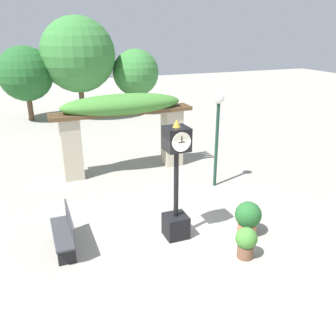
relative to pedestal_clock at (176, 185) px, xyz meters
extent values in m
plane|color=gray|center=(0.02, -0.20, -1.35)|extent=(60.00, 60.00, 0.00)
cube|color=black|center=(0.00, 0.00, -1.08)|extent=(0.54, 0.54, 0.56)
cylinder|color=black|center=(0.00, 0.00, 0.01)|extent=(0.11, 0.11, 1.60)
cylinder|color=gold|center=(0.00, 0.00, 0.83)|extent=(0.18, 0.18, 0.04)
cube|color=black|center=(0.00, 0.00, 1.11)|extent=(0.52, 0.52, 0.52)
cylinder|color=beige|center=(0.00, -0.27, 1.11)|extent=(0.43, 0.02, 0.43)
cylinder|color=beige|center=(0.00, 0.27, 1.11)|extent=(0.43, 0.02, 0.43)
cube|color=black|center=(0.00, -0.28, 1.11)|extent=(0.15, 0.01, 0.02)
cube|color=black|center=(0.00, -0.28, 1.17)|extent=(0.02, 0.01, 0.14)
cone|color=gold|center=(0.00, 0.00, 1.45)|extent=(0.18, 0.18, 0.17)
cube|color=#BCB299|center=(-1.77, 4.61, -0.33)|extent=(0.63, 0.63, 2.04)
cube|color=#BCB299|center=(1.80, 4.61, -0.33)|extent=(0.63, 0.63, 2.04)
cube|color=brown|center=(0.02, 4.29, 0.75)|extent=(4.79, 0.13, 0.13)
cube|color=brown|center=(0.02, 4.50, 0.75)|extent=(4.79, 0.13, 0.13)
cube|color=brown|center=(0.02, 4.71, 0.75)|extent=(4.79, 0.13, 0.13)
cube|color=brown|center=(0.02, 4.92, 0.75)|extent=(4.79, 0.13, 0.13)
ellipsoid|color=#427F33|center=(0.02, 4.61, 0.99)|extent=(4.06, 1.23, 0.70)
cylinder|color=#B26B4C|center=(1.65, -0.56, -1.21)|extent=(0.46, 0.46, 0.29)
sphere|color=#235B28|center=(1.65, -0.56, -0.82)|extent=(0.64, 0.64, 0.64)
cylinder|color=brown|center=(1.08, -1.35, -1.21)|extent=(0.36, 0.36, 0.30)
sphere|color=#427F33|center=(1.08, -1.35, -0.88)|extent=(0.48, 0.48, 0.48)
cube|color=#38383D|center=(-2.58, 0.45, -0.94)|extent=(0.42, 1.50, 0.05)
cube|color=#38383D|center=(-2.39, 0.45, -0.69)|extent=(0.04, 1.50, 0.45)
cube|color=black|center=(-2.58, 1.05, -1.16)|extent=(0.38, 0.08, 0.39)
cube|color=black|center=(-2.58, -0.15, -1.16)|extent=(0.38, 0.08, 0.39)
cylinder|color=#19382D|center=(2.33, 2.30, -0.04)|extent=(0.10, 0.10, 2.63)
sphere|color=white|center=(2.33, 2.30, 1.44)|extent=(0.32, 0.32, 0.32)
cylinder|color=brown|center=(-2.77, 13.64, -0.60)|extent=(0.28, 0.28, 1.51)
sphere|color=#235B28|center=(-2.77, 13.64, 1.14)|extent=(2.84, 2.84, 2.84)
cylinder|color=brown|center=(-0.02, 13.44, -0.35)|extent=(0.28, 0.28, 2.00)
sphere|color=#387A38|center=(-0.02, 13.44, 2.04)|extent=(3.97, 3.97, 3.97)
cylinder|color=brown|center=(3.15, 13.34, -0.65)|extent=(0.28, 0.28, 1.41)
sphere|color=#387A38|center=(3.15, 13.34, 0.98)|extent=(2.64, 2.64, 2.64)
camera|label=1|loc=(-2.94, -6.83, 3.34)|focal=38.00mm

